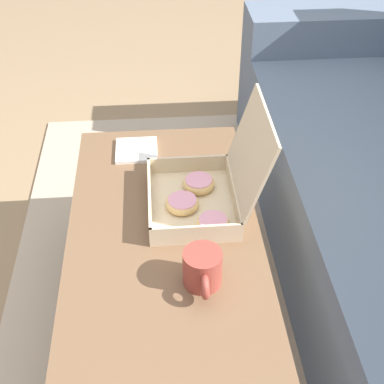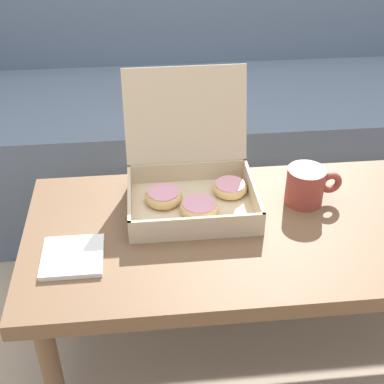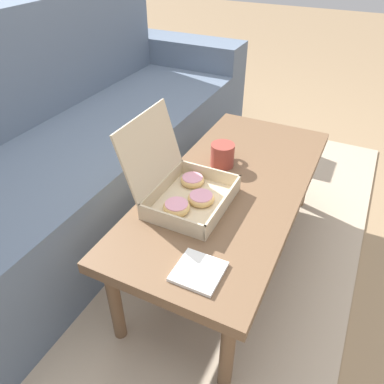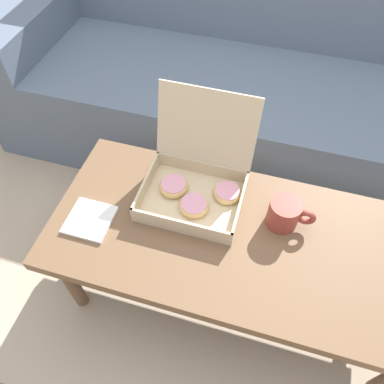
# 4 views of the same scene
# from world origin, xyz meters

# --- Properties ---
(ground_plane) EXTENTS (12.00, 12.00, 0.00)m
(ground_plane) POSITION_xyz_m (0.00, 0.00, 0.00)
(ground_plane) COLOR #937756
(area_rug) EXTENTS (2.59, 1.72, 0.01)m
(area_rug) POSITION_xyz_m (0.00, 0.30, 0.01)
(area_rug) COLOR tan
(area_rug) RESTS_ON ground_plane
(coffee_table) EXTENTS (1.16, 0.52, 0.40)m
(coffee_table) POSITION_xyz_m (0.00, -0.03, 0.36)
(coffee_table) COLOR brown
(coffee_table) RESTS_ON ground_plane
(pastry_box) EXTENTS (0.31, 0.32, 0.30)m
(pastry_box) POSITION_xyz_m (-0.17, 0.09, 0.46)
(pastry_box) COLOR beige
(pastry_box) RESTS_ON coffee_table
(coffee_mug) EXTENTS (0.14, 0.09, 0.09)m
(coffee_mug) POSITION_xyz_m (0.11, 0.05, 0.45)
(coffee_mug) COLOR #993D33
(coffee_mug) RESTS_ON coffee_table
(napkin_stack) EXTENTS (0.13, 0.13, 0.01)m
(napkin_stack) POSITION_xyz_m (-0.46, -0.11, 0.41)
(napkin_stack) COLOR white
(napkin_stack) RESTS_ON coffee_table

